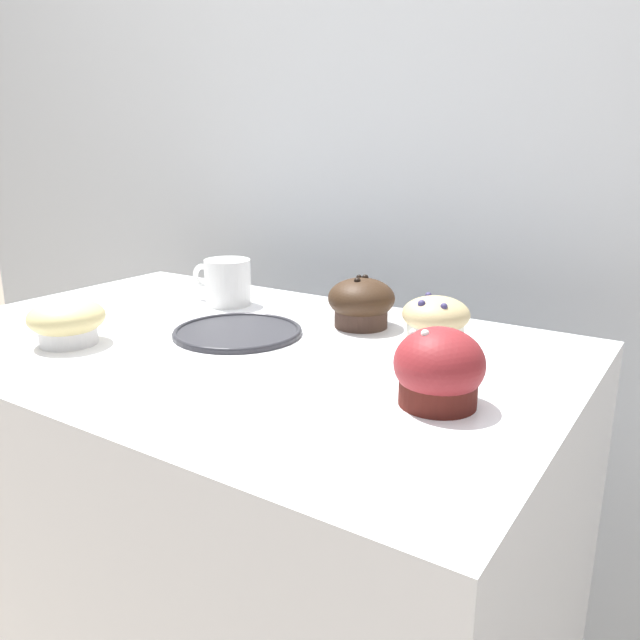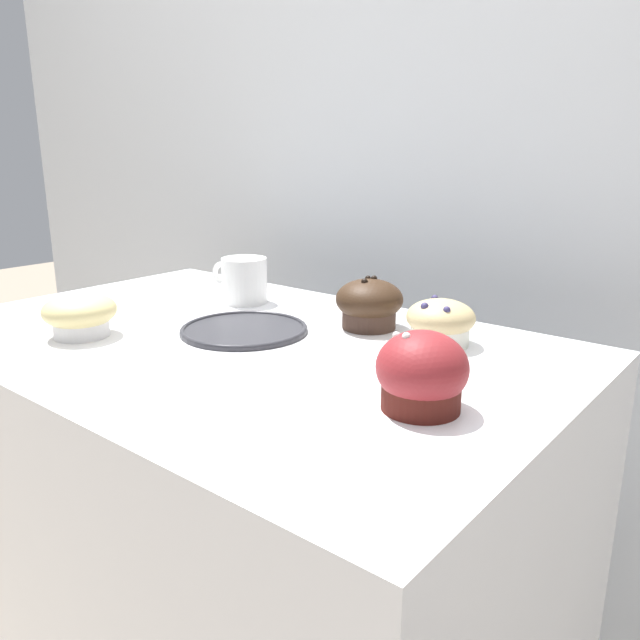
% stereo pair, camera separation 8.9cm
% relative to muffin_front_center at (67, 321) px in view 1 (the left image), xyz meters
% --- Properties ---
extents(wall_back, '(3.20, 0.10, 1.80)m').
position_rel_muffin_front_center_xyz_m(wall_back, '(0.19, 0.74, -0.09)').
color(wall_back, silver).
rests_on(wall_back, ground).
extents(display_counter, '(1.00, 0.64, 0.96)m').
position_rel_muffin_front_center_xyz_m(display_counter, '(0.19, 0.14, -0.51)').
color(display_counter, white).
rests_on(display_counter, ground).
extents(muffin_front_center, '(0.11, 0.11, 0.07)m').
position_rel_muffin_front_center_xyz_m(muffin_front_center, '(0.00, 0.00, 0.00)').
color(muffin_front_center, white).
rests_on(muffin_front_center, display_counter).
extents(muffin_back_left, '(0.10, 0.10, 0.07)m').
position_rel_muffin_front_center_xyz_m(muffin_back_left, '(0.45, 0.31, -0.00)').
color(muffin_back_left, silver).
rests_on(muffin_back_left, display_counter).
extents(muffin_back_right, '(0.10, 0.10, 0.09)m').
position_rel_muffin_front_center_xyz_m(muffin_back_right, '(0.55, 0.09, 0.01)').
color(muffin_back_right, '#4A1812').
rests_on(muffin_back_right, display_counter).
extents(muffin_front_left, '(0.11, 0.11, 0.08)m').
position_rel_muffin_front_center_xyz_m(muffin_front_left, '(0.32, 0.32, 0.00)').
color(muffin_front_left, '#3D2A21').
rests_on(muffin_front_left, display_counter).
extents(coffee_cup, '(0.13, 0.08, 0.08)m').
position_rel_muffin_front_center_xyz_m(coffee_cup, '(0.04, 0.31, 0.01)').
color(coffee_cup, white).
rests_on(coffee_cup, display_counter).
extents(serving_plate, '(0.20, 0.20, 0.01)m').
position_rel_muffin_front_center_xyz_m(serving_plate, '(0.18, 0.17, -0.03)').
color(serving_plate, '#2D2D33').
rests_on(serving_plate, display_counter).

